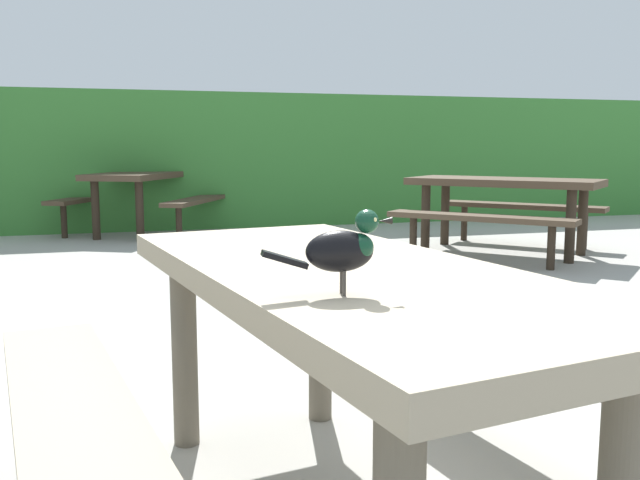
% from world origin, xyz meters
% --- Properties ---
extents(hedge_wall, '(28.00, 2.25, 1.73)m').
position_xyz_m(hedge_wall, '(0.00, 8.00, 0.87)').
color(hedge_wall, '#387A33').
rests_on(hedge_wall, ground).
extents(picnic_table_foreground, '(1.94, 1.96, 0.74)m').
position_xyz_m(picnic_table_foreground, '(-0.21, -0.14, 0.56)').
color(picnic_table_foreground, gray).
rests_on(picnic_table_foreground, ground).
extents(bird_grackle, '(0.29, 0.08, 0.18)m').
position_xyz_m(bird_grackle, '(-0.33, -0.49, 0.84)').
color(bird_grackle, black).
rests_on(bird_grackle, picnic_table_foreground).
extents(picnic_table_mid_right, '(2.39, 2.39, 0.74)m').
position_xyz_m(picnic_table_mid_right, '(2.84, 4.09, 0.56)').
color(picnic_table_mid_right, '#473828').
rests_on(picnic_table_mid_right, ground).
extents(picnic_table_far_centre, '(2.27, 2.29, 0.74)m').
position_xyz_m(picnic_table_far_centre, '(-0.49, 6.75, 0.56)').
color(picnic_table_far_centre, '#473828').
rests_on(picnic_table_far_centre, ground).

